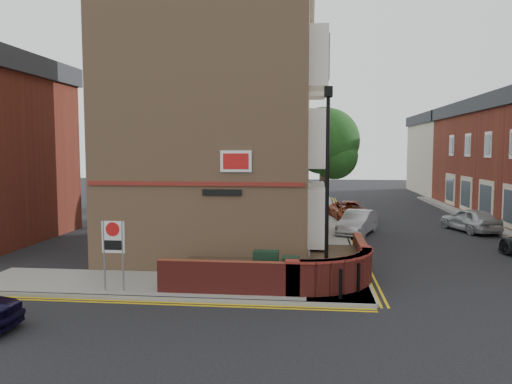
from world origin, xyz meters
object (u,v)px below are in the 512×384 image
(utility_cabinet_large, at_px, (266,270))
(zone_sign, at_px, (113,243))
(silver_car_near, at_px, (357,223))
(lamppost, at_px, (327,188))

(utility_cabinet_large, height_order, zone_sign, zone_sign)
(zone_sign, xyz_separation_m, silver_car_near, (8.60, 11.96, -1.01))
(lamppost, relative_size, utility_cabinet_large, 5.25)
(utility_cabinet_large, distance_m, zone_sign, 4.86)
(zone_sign, bearing_deg, utility_cabinet_large, 9.69)
(utility_cabinet_large, xyz_separation_m, zone_sign, (-4.70, -0.80, 0.92))
(zone_sign, height_order, silver_car_near, zone_sign)
(lamppost, bearing_deg, zone_sign, -173.93)
(lamppost, xyz_separation_m, utility_cabinet_large, (-1.90, 0.10, -2.62))
(zone_sign, relative_size, silver_car_near, 0.57)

